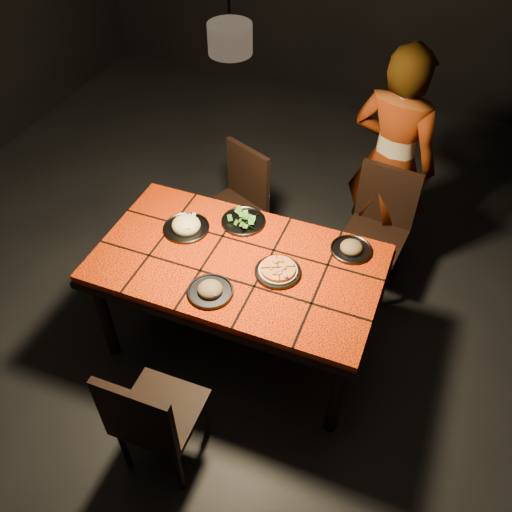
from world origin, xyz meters
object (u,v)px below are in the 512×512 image
at_px(diner, 391,163).
at_px(chair_far_right, 379,222).
at_px(dining_table, 238,270).
at_px(chair_near, 151,417).
at_px(plate_pasta, 186,226).
at_px(chair_far_left, 239,198).
at_px(plate_pizza, 278,271).

bearing_deg(diner, chair_far_right, 109.16).
xyz_separation_m(dining_table, chair_near, (-0.07, -0.91, -0.18)).
distance_m(chair_far_right, plate_pasta, 1.31).
bearing_deg(chair_far_right, chair_far_left, -168.48).
bearing_deg(plate_pizza, diner, 72.15).
bearing_deg(diner, chair_near, 85.16).
bearing_deg(plate_pasta, chair_far_left, 86.45).
bearing_deg(chair_far_left, dining_table, -43.67).
xyz_separation_m(chair_near, plate_pizza, (0.32, 0.91, 0.27)).
bearing_deg(chair_near, plate_pasta, -74.31).
bearing_deg(diner, plate_pizza, 85.80).
distance_m(chair_near, plate_pasta, 1.12).
relative_size(chair_near, plate_pizza, 3.02).
distance_m(chair_far_right, diner, 0.40).
bearing_deg(dining_table, plate_pizza, -1.95).
height_order(chair_near, diner, diner).
xyz_separation_m(dining_table, plate_pizza, (0.24, -0.01, 0.10)).
xyz_separation_m(chair_near, chair_far_right, (0.72, 1.81, 0.01)).
xyz_separation_m(chair_far_left, chair_far_right, (0.99, 0.09, 0.02)).
distance_m(chair_near, chair_far_left, 1.75).
xyz_separation_m(chair_far_left, plate_pasta, (-0.04, -0.68, 0.28)).
height_order(dining_table, chair_far_right, chair_far_right).
height_order(dining_table, diner, diner).
relative_size(dining_table, plate_pizza, 5.66).
bearing_deg(plate_pasta, plate_pizza, -12.37).
relative_size(dining_table, diner, 0.99).
relative_size(dining_table, plate_pasta, 5.89).
height_order(diner, plate_pizza, diner).
relative_size(chair_near, diner, 0.53).
height_order(chair_far_right, diner, diner).
height_order(chair_near, chair_far_left, chair_near).
height_order(plate_pizza, plate_pasta, plate_pasta).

